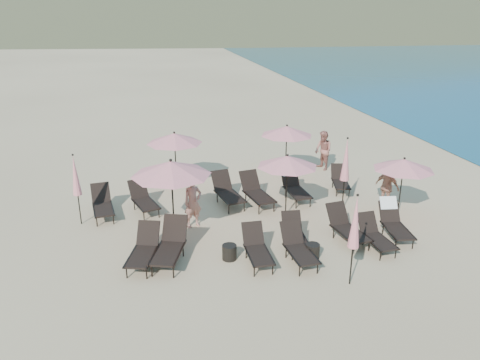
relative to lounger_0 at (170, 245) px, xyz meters
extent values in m
plane|color=#D6BA8C|center=(3.83, -0.52, -0.49)|extent=(800.00, 800.00, 0.00)
cube|color=black|center=(-0.09, -0.29, -0.11)|extent=(1.05, 1.46, 0.05)
cube|color=black|center=(0.18, 0.55, 0.22)|extent=(0.80, 0.68, 0.68)
cylinder|color=black|center=(-0.53, -0.73, -0.30)|extent=(0.04, 0.04, 0.37)
cylinder|color=black|center=(-0.19, 0.35, -0.30)|extent=(0.04, 0.04, 0.37)
cylinder|color=black|center=(0.01, -0.90, -0.30)|extent=(0.04, 0.04, 0.37)
cylinder|color=black|center=(0.36, 0.18, -0.30)|extent=(0.04, 0.04, 0.37)
cube|color=black|center=(-0.39, -0.14, -0.09)|extent=(0.50, 1.42, 0.04)
cube|color=black|center=(0.24, -0.34, -0.09)|extent=(0.50, 1.42, 0.04)
cube|color=black|center=(-0.78, -0.26, -0.14)|extent=(0.92, 1.32, 0.05)
cube|color=black|center=(-0.56, 0.52, 0.15)|extent=(0.72, 0.60, 0.62)
cylinder|color=black|center=(-1.17, -0.66, -0.32)|extent=(0.04, 0.04, 0.34)
cylinder|color=black|center=(-0.89, 0.32, -0.32)|extent=(0.04, 0.04, 0.34)
cylinder|color=black|center=(-0.67, -0.81, -0.32)|extent=(0.04, 0.04, 0.34)
cylinder|color=black|center=(-0.39, 0.18, -0.32)|extent=(0.04, 0.04, 0.34)
cube|color=black|center=(-1.06, -0.13, -0.13)|extent=(0.41, 1.30, 0.04)
cube|color=black|center=(-0.48, -0.29, -0.13)|extent=(0.41, 1.30, 0.04)
cube|color=black|center=(2.30, -0.79, -0.16)|extent=(0.59, 1.14, 0.05)
cube|color=black|center=(2.30, -0.03, 0.12)|extent=(0.59, 0.43, 0.58)
cylinder|color=black|center=(2.05, -1.26, -0.33)|extent=(0.03, 0.03, 0.32)
cylinder|color=black|center=(2.05, -0.29, -0.33)|extent=(0.03, 0.03, 0.32)
cylinder|color=black|center=(2.54, -1.26, -0.33)|extent=(0.03, 0.03, 0.32)
cylinder|color=black|center=(2.55, -0.29, -0.33)|extent=(0.03, 0.03, 0.32)
cube|color=black|center=(2.02, -0.74, -0.15)|extent=(0.04, 1.28, 0.04)
cube|color=black|center=(2.58, -0.74, -0.15)|extent=(0.04, 1.28, 0.04)
cube|color=black|center=(3.55, -0.21, -0.17)|extent=(0.66, 1.15, 0.05)
cube|color=black|center=(3.61, 0.53, 0.11)|extent=(0.61, 0.47, 0.57)
cylinder|color=black|center=(3.27, -0.65, -0.33)|extent=(0.03, 0.03, 0.31)
cylinder|color=black|center=(3.35, 0.30, -0.33)|extent=(0.03, 0.03, 0.31)
cylinder|color=black|center=(3.75, -0.69, -0.33)|extent=(0.03, 0.03, 0.31)
cylinder|color=black|center=(3.83, 0.26, -0.33)|extent=(0.03, 0.03, 0.31)
cube|color=black|center=(3.28, -0.14, -0.16)|extent=(0.14, 1.25, 0.04)
cube|color=black|center=(3.83, -0.19, -0.16)|extent=(0.14, 1.25, 0.04)
cube|color=black|center=(5.84, -0.70, -0.17)|extent=(0.63, 1.12, 0.05)
cube|color=black|center=(5.79, 0.03, 0.10)|extent=(0.59, 0.45, 0.56)
cylinder|color=black|center=(5.63, -1.17, -0.34)|extent=(0.03, 0.03, 0.31)
cylinder|color=black|center=(5.57, -0.24, -0.34)|extent=(0.03, 0.03, 0.31)
cylinder|color=black|center=(6.10, -1.14, -0.34)|extent=(0.03, 0.03, 0.31)
cylinder|color=black|center=(6.04, -0.21, -0.34)|extent=(0.03, 0.03, 0.31)
cube|color=black|center=(5.56, -0.67, -0.16)|extent=(0.11, 1.23, 0.04)
cube|color=black|center=(6.11, -0.64, -0.16)|extent=(0.11, 1.23, 0.04)
cube|color=black|center=(6.67, -0.23, -0.15)|extent=(0.74, 1.23, 0.05)
cube|color=black|center=(6.77, 0.54, 0.14)|extent=(0.65, 0.51, 0.60)
cylinder|color=black|center=(6.36, -0.69, -0.32)|extent=(0.04, 0.04, 0.33)
cylinder|color=black|center=(6.48, 0.31, -0.32)|extent=(0.04, 0.04, 0.33)
cylinder|color=black|center=(6.86, -0.75, -0.32)|extent=(0.04, 0.04, 0.33)
cylinder|color=black|center=(6.98, 0.25, -0.32)|extent=(0.04, 0.04, 0.33)
cube|color=black|center=(6.38, -0.15, -0.14)|extent=(0.20, 1.31, 0.04)
cube|color=black|center=(6.96, -0.22, -0.14)|extent=(0.20, 1.31, 0.04)
cube|color=white|center=(6.78, 0.68, 0.37)|extent=(0.56, 0.34, 0.36)
cube|color=black|center=(-1.97, 3.16, -0.14)|extent=(0.77, 1.26, 0.05)
cube|color=black|center=(-2.08, 3.95, 0.15)|extent=(0.67, 0.53, 0.61)
cylinder|color=black|center=(-2.15, 2.64, -0.32)|extent=(0.04, 0.04, 0.34)
cylinder|color=black|center=(-2.30, 3.65, -0.32)|extent=(0.04, 0.04, 0.34)
cylinder|color=black|center=(-1.64, 2.71, -0.32)|extent=(0.04, 0.04, 0.34)
cylinder|color=black|center=(-1.79, 3.72, -0.32)|extent=(0.04, 0.04, 0.34)
cube|color=black|center=(-2.27, 3.17, -0.13)|extent=(0.23, 1.33, 0.04)
cube|color=black|center=(-1.68, 3.25, -0.13)|extent=(0.23, 1.33, 0.04)
cube|color=black|center=(-0.59, 3.31, -0.15)|extent=(0.94, 1.31, 0.05)
cube|color=black|center=(-0.83, 4.07, 0.15)|extent=(0.72, 0.61, 0.61)
cylinder|color=black|center=(-0.68, 2.76, -0.32)|extent=(0.04, 0.04, 0.33)
cylinder|color=black|center=(-0.99, 3.73, -0.32)|extent=(0.04, 0.04, 0.33)
cylinder|color=black|center=(-0.20, 2.92, -0.32)|extent=(0.04, 0.04, 0.33)
cylinder|color=black|center=(-0.50, 3.88, -0.32)|extent=(0.04, 0.04, 0.33)
cube|color=black|center=(-0.89, 3.27, -0.14)|extent=(0.44, 1.28, 0.04)
cube|color=black|center=(-0.32, 3.45, -0.14)|extent=(0.44, 1.28, 0.04)
cube|color=black|center=(2.29, 3.31, -0.11)|extent=(0.91, 1.41, 0.05)
cube|color=black|center=(2.12, 4.17, 0.21)|extent=(0.75, 0.61, 0.67)
cylinder|color=black|center=(2.12, 2.73, -0.31)|extent=(0.04, 0.04, 0.37)
cylinder|color=black|center=(1.90, 3.82, -0.31)|extent=(0.04, 0.04, 0.37)
cylinder|color=black|center=(2.67, 2.84, -0.31)|extent=(0.04, 0.04, 0.37)
cylinder|color=black|center=(2.45, 3.93, -0.31)|extent=(0.04, 0.04, 0.37)
cube|color=black|center=(1.96, 3.30, -0.10)|extent=(0.33, 1.44, 0.04)
cube|color=black|center=(2.60, 3.43, -0.10)|extent=(0.33, 1.44, 0.04)
cube|color=black|center=(3.28, 3.08, -0.11)|extent=(0.91, 1.40, 0.05)
cube|color=black|center=(3.12, 3.94, 0.21)|extent=(0.75, 0.61, 0.67)
cylinder|color=black|center=(3.11, 2.50, -0.31)|extent=(0.04, 0.04, 0.37)
cylinder|color=black|center=(2.90, 3.59, -0.31)|extent=(0.04, 0.04, 0.37)
cylinder|color=black|center=(3.66, 2.61, -0.31)|extent=(0.04, 0.04, 0.37)
cylinder|color=black|center=(3.45, 3.70, -0.31)|extent=(0.04, 0.04, 0.37)
cube|color=black|center=(2.95, 3.08, -0.10)|extent=(0.32, 1.44, 0.04)
cube|color=black|center=(3.59, 3.20, -0.10)|extent=(0.32, 1.44, 0.04)
cube|color=black|center=(4.72, 3.23, -0.14)|extent=(0.70, 1.25, 0.05)
cube|color=black|center=(4.67, 4.05, 0.16)|extent=(0.65, 0.50, 0.63)
cylinder|color=black|center=(4.48, 2.71, -0.32)|extent=(0.04, 0.04, 0.34)
cylinder|color=black|center=(4.42, 3.75, -0.32)|extent=(0.04, 0.04, 0.34)
cylinder|color=black|center=(5.01, 2.74, -0.32)|extent=(0.04, 0.04, 0.34)
cylinder|color=black|center=(4.95, 3.78, -0.32)|extent=(0.04, 0.04, 0.34)
cube|color=black|center=(4.41, 3.26, -0.13)|extent=(0.12, 1.37, 0.04)
cube|color=black|center=(5.02, 3.30, -0.13)|extent=(0.12, 1.37, 0.04)
cube|color=white|center=(4.66, 4.19, 0.40)|extent=(0.56, 0.32, 0.38)
cube|color=black|center=(6.62, 3.85, -0.18)|extent=(0.79, 1.18, 0.04)
cube|color=black|center=(6.79, 4.55, 0.09)|extent=(0.64, 0.53, 0.55)
cylinder|color=black|center=(6.29, 3.47, -0.34)|extent=(0.03, 0.03, 0.30)
cylinder|color=black|center=(6.50, 4.36, -0.34)|extent=(0.03, 0.03, 0.30)
cylinder|color=black|center=(6.74, 3.36, -0.34)|extent=(0.03, 0.03, 0.30)
cylinder|color=black|center=(6.95, 4.25, -0.34)|extent=(0.03, 0.03, 0.30)
cube|color=black|center=(6.37, 3.95, -0.17)|extent=(0.32, 1.18, 0.04)
cube|color=black|center=(6.89, 3.83, -0.17)|extent=(0.32, 1.18, 0.04)
cube|color=black|center=(3.42, -0.99, -0.15)|extent=(0.67, 1.19, 0.05)
cube|color=black|center=(3.38, -0.21, 0.13)|extent=(0.62, 0.47, 0.60)
cylinder|color=black|center=(3.20, -1.48, -0.33)|extent=(0.03, 0.03, 0.33)
cylinder|color=black|center=(3.14, -0.49, -0.33)|extent=(0.03, 0.03, 0.33)
cylinder|color=black|center=(3.70, -1.45, -0.33)|extent=(0.03, 0.03, 0.33)
cylinder|color=black|center=(3.64, -0.46, -0.33)|extent=(0.03, 0.03, 0.33)
cube|color=black|center=(3.13, -0.96, -0.14)|extent=(0.12, 1.30, 0.04)
cube|color=black|center=(3.71, -0.92, -0.14)|extent=(0.12, 1.30, 0.04)
cube|color=black|center=(5.23, -0.14, -0.14)|extent=(0.81, 1.30, 0.05)
cube|color=black|center=(5.11, 0.67, 0.16)|extent=(0.69, 0.55, 0.63)
cylinder|color=black|center=(5.05, -0.68, -0.32)|extent=(0.04, 0.04, 0.34)
cylinder|color=black|center=(4.89, 0.35, -0.32)|extent=(0.04, 0.04, 0.34)
cylinder|color=black|center=(5.57, -0.60, -0.32)|extent=(0.04, 0.04, 0.34)
cylinder|color=black|center=(5.41, 0.43, -0.32)|extent=(0.04, 0.04, 0.34)
cube|color=black|center=(4.93, -0.14, -0.12)|extent=(0.25, 1.36, 0.04)
cube|color=black|center=(5.53, -0.04, -0.12)|extent=(0.25, 1.36, 0.04)
cylinder|color=black|center=(0.20, 1.35, 0.68)|extent=(0.05, 0.05, 2.33)
cone|color=pink|center=(0.20, 1.35, 1.73)|extent=(2.33, 2.33, 0.42)
sphere|color=black|center=(0.20, 1.35, 1.98)|extent=(0.09, 0.09, 0.09)
cylinder|color=black|center=(3.97, 2.28, 0.51)|extent=(0.04, 0.04, 1.99)
cone|color=pink|center=(3.97, 2.28, 1.41)|extent=(1.99, 1.99, 0.36)
sphere|color=black|center=(3.97, 2.28, 1.61)|extent=(0.08, 0.08, 0.08)
cylinder|color=black|center=(7.56, 1.35, 0.48)|extent=(0.04, 0.04, 1.94)
cone|color=pink|center=(7.56, 1.35, 1.36)|extent=(1.94, 1.94, 0.35)
sphere|color=black|center=(7.56, 1.35, 1.56)|extent=(0.07, 0.07, 0.07)
cylinder|color=black|center=(0.60, 5.52, 0.55)|extent=(0.04, 0.04, 2.09)
cone|color=pink|center=(0.60, 5.52, 1.50)|extent=(2.09, 2.09, 0.38)
sphere|color=black|center=(0.60, 5.52, 1.72)|extent=(0.08, 0.08, 0.08)
cylinder|color=black|center=(5.03, 5.79, 0.55)|extent=(0.04, 0.04, 2.08)
cone|color=pink|center=(5.03, 5.79, 1.49)|extent=(2.08, 2.08, 0.38)
sphere|color=black|center=(5.03, 5.79, 1.71)|extent=(0.08, 0.08, 0.08)
cylinder|color=black|center=(4.33, -2.08, 0.03)|extent=(0.04, 0.04, 1.05)
cone|color=pink|center=(4.33, -2.08, 1.23)|extent=(0.29, 0.29, 1.33)
sphere|color=black|center=(4.33, -2.08, 1.92)|extent=(0.07, 0.07, 0.07)
cylinder|color=black|center=(5.98, 2.23, 0.07)|extent=(0.04, 0.04, 1.12)
cone|color=pink|center=(5.98, 2.23, 1.34)|extent=(0.30, 0.30, 1.42)
sphere|color=black|center=(5.98, 2.23, 2.08)|extent=(0.07, 0.07, 0.07)
cylinder|color=black|center=(-2.67, 2.95, 0.01)|extent=(0.04, 0.04, 1.01)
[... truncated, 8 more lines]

